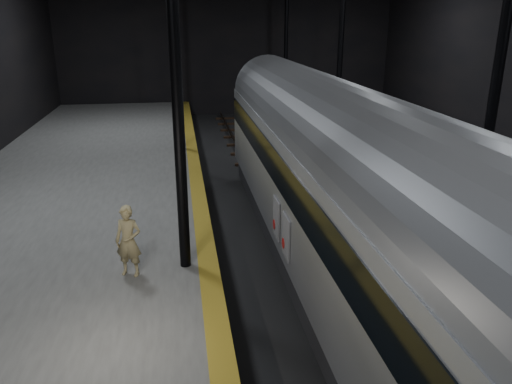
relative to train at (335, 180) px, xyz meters
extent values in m
plane|color=black|center=(0.00, 3.71, -2.91)|extent=(44.00, 44.00, 0.00)
cube|color=#50504E|center=(-7.50, 3.71, -2.41)|extent=(9.00, 43.80, 1.00)
cube|color=#50504E|center=(7.50, 3.71, -2.41)|extent=(9.00, 43.80, 1.00)
cube|color=olive|center=(-3.25, 3.71, -1.91)|extent=(0.50, 43.80, 0.01)
cube|color=#3F3328|center=(-0.72, 3.71, -2.74)|extent=(0.08, 43.00, 0.14)
cube|color=#3F3328|center=(0.72, 3.71, -2.74)|extent=(0.08, 43.00, 0.14)
cube|color=black|center=(0.00, 3.71, -2.85)|extent=(2.40, 42.00, 0.12)
cylinder|color=black|center=(-3.80, -0.29, 3.09)|extent=(0.26, 0.26, 10.00)
cylinder|color=black|center=(3.80, -0.29, 3.09)|extent=(0.26, 0.26, 10.00)
cylinder|color=black|center=(-3.80, 11.71, 3.09)|extent=(0.26, 0.26, 10.00)
cylinder|color=black|center=(3.80, 11.71, 3.09)|extent=(0.26, 0.26, 10.00)
cylinder|color=black|center=(-3.80, 23.71, 3.09)|extent=(0.26, 0.26, 10.00)
cylinder|color=black|center=(3.80, 23.71, 3.09)|extent=(0.26, 0.26, 10.00)
cube|color=#989CA0|center=(0.00, 0.00, -0.42)|extent=(2.83, 19.52, 2.93)
cube|color=black|center=(0.00, 0.00, -2.26)|extent=(2.59, 19.13, 0.83)
cube|color=black|center=(0.00, 0.00, 0.26)|extent=(2.89, 19.23, 0.88)
cylinder|color=slate|center=(0.00, 0.00, 1.04)|extent=(2.77, 19.32, 2.77)
cube|color=black|center=(0.00, 6.83, -2.62)|extent=(1.76, 2.15, 0.34)
cube|color=silver|center=(-1.44, -0.98, -1.01)|extent=(0.04, 0.73, 1.02)
cube|color=silver|center=(-1.44, 0.20, -1.01)|extent=(0.04, 0.73, 1.02)
cylinder|color=red|center=(-1.46, -0.80, -1.25)|extent=(0.03, 0.25, 0.25)
cylinder|color=red|center=(-1.46, 0.37, -1.25)|extent=(0.03, 0.25, 0.25)
imported|color=tan|center=(-5.09, -0.56, -1.05)|extent=(0.73, 0.59, 1.72)
camera|label=1|loc=(-3.79, -11.42, 3.80)|focal=35.00mm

